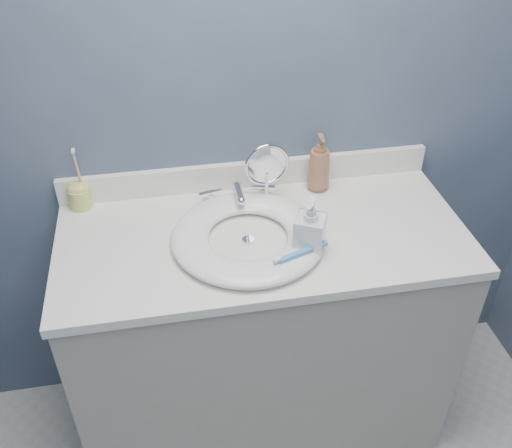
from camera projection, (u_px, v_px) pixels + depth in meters
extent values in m
cube|color=#435464|center=(247.00, 95.00, 1.72)|extent=(2.20, 0.02, 2.40)
cube|color=#A29D94|center=(262.00, 337.00, 1.97)|extent=(1.20, 0.55, 0.85)
cube|color=white|center=(263.00, 237.00, 1.71)|extent=(1.22, 0.57, 0.03)
cube|color=white|center=(248.00, 174.00, 1.88)|extent=(1.22, 0.02, 0.09)
cylinder|color=silver|center=(248.00, 240.00, 1.67)|extent=(0.04, 0.04, 0.01)
cube|color=silver|center=(237.00, 200.00, 1.83)|extent=(0.22, 0.05, 0.01)
cylinder|color=silver|center=(237.00, 192.00, 1.81)|extent=(0.03, 0.03, 0.06)
cylinder|color=silver|center=(239.00, 193.00, 1.76)|extent=(0.02, 0.09, 0.02)
sphere|color=silver|center=(241.00, 201.00, 1.72)|extent=(0.03, 0.03, 0.03)
cylinder|color=silver|center=(211.00, 198.00, 1.81)|extent=(0.02, 0.02, 0.03)
cube|color=silver|center=(210.00, 193.00, 1.79)|extent=(0.08, 0.03, 0.01)
cylinder|color=silver|center=(263.00, 193.00, 1.83)|extent=(0.02, 0.02, 0.03)
cube|color=silver|center=(263.00, 187.00, 1.82)|extent=(0.08, 0.03, 0.01)
cylinder|color=silver|center=(266.00, 201.00, 1.82)|extent=(0.08, 0.08, 0.01)
cylinder|color=silver|center=(267.00, 187.00, 1.79)|extent=(0.01, 0.01, 0.11)
torus|color=silver|center=(267.00, 165.00, 1.74)|extent=(0.14, 0.03, 0.14)
cylinder|color=white|center=(267.00, 165.00, 1.74)|extent=(0.12, 0.02, 0.12)
imported|color=#926242|center=(319.00, 163.00, 1.83)|extent=(0.08, 0.08, 0.20)
imported|color=silver|center=(310.00, 227.00, 1.58)|extent=(0.11, 0.11, 0.18)
cylinder|color=#CFD068|center=(80.00, 198.00, 1.79)|extent=(0.07, 0.07, 0.07)
ellipsoid|color=#CFD068|center=(78.00, 189.00, 1.77)|extent=(0.07, 0.06, 0.04)
cylinder|color=tan|center=(78.00, 171.00, 1.73)|extent=(0.01, 0.02, 0.14)
cube|color=white|center=(73.00, 151.00, 1.68)|extent=(0.01, 0.02, 0.01)
cube|color=#3C95D6|center=(303.00, 252.00, 1.56)|extent=(0.15, 0.07, 0.01)
cube|color=white|center=(277.00, 260.00, 1.52)|extent=(0.03, 0.02, 0.01)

